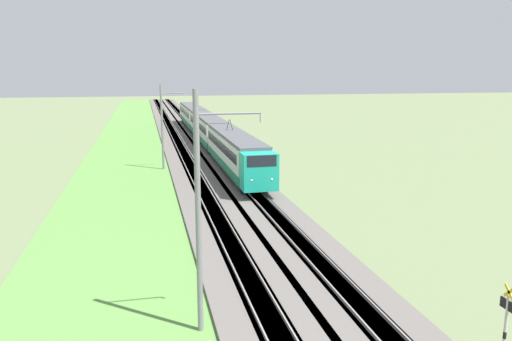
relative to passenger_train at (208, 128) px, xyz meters
name	(u,v)px	position (x,y,z in m)	size (l,w,h in m)	color
ballast_main	(182,151)	(-5.42, 3.99, -2.31)	(240.00, 4.40, 0.30)	#605B56
ballast_adjacent	(213,150)	(-5.42, 0.00, -2.31)	(240.00, 4.40, 0.30)	#605B56
track_main	(182,151)	(-5.42, 3.99, -2.30)	(240.00, 1.57, 0.45)	#4C4238
track_adjacent	(213,150)	(-5.42, 0.00, -2.30)	(240.00, 1.57, 0.45)	#4C4238
grass_verge	(128,154)	(-5.42, 10.67, -2.40)	(240.00, 9.62, 0.12)	#5B8E42
passenger_train	(208,128)	(0.00, 0.00, 0.00)	(63.98, 2.89, 5.23)	#19A88E
crossing_signal_far	(507,318)	(-54.82, -3.17, -0.64)	(0.70, 0.23, 3.01)	beige
catenary_mast_near	(200,213)	(-50.25, 6.70, 2.41)	(0.22, 2.56, 9.44)	slate
catenary_mast_mid	(163,127)	(-16.63, 6.69, 2.07)	(0.22, 2.56, 8.78)	slate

